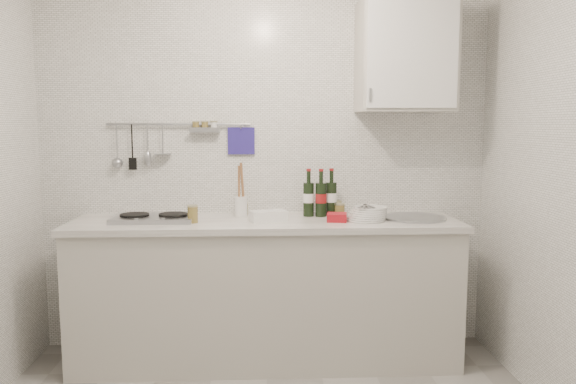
{
  "coord_description": "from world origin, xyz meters",
  "views": [
    {
      "loc": [
        -0.02,
        -2.4,
        1.52
      ],
      "look_at": [
        0.13,
        0.9,
        1.12
      ],
      "focal_mm": 35.0,
      "sensor_mm": 36.0,
      "label": 1
    }
  ],
  "objects_px": {
    "wall_cabinet": "(406,57)",
    "plate_stack_sink": "(368,214)",
    "wine_bottles": "(320,193)",
    "utensil_crock": "(241,204)",
    "plate_stack_hob": "(165,219)"
  },
  "relations": [
    {
      "from": "wine_bottles",
      "to": "utensil_crock",
      "type": "distance_m",
      "value": 0.53
    },
    {
      "from": "wine_bottles",
      "to": "plate_stack_hob",
      "type": "bearing_deg",
      "value": -172.09
    },
    {
      "from": "plate_stack_sink",
      "to": "utensil_crock",
      "type": "bearing_deg",
      "value": 166.21
    },
    {
      "from": "plate_stack_hob",
      "to": "utensil_crock",
      "type": "height_order",
      "value": "utensil_crock"
    },
    {
      "from": "utensil_crock",
      "to": "plate_stack_hob",
      "type": "bearing_deg",
      "value": -161.71
    },
    {
      "from": "wall_cabinet",
      "to": "wine_bottles",
      "type": "relative_size",
      "value": 2.26
    },
    {
      "from": "wall_cabinet",
      "to": "plate_stack_sink",
      "type": "height_order",
      "value": "wall_cabinet"
    },
    {
      "from": "wall_cabinet",
      "to": "wine_bottles",
      "type": "bearing_deg",
      "value": 178.62
    },
    {
      "from": "wall_cabinet",
      "to": "utensil_crock",
      "type": "distance_m",
      "value": 1.42
    },
    {
      "from": "wall_cabinet",
      "to": "plate_stack_hob",
      "type": "height_order",
      "value": "wall_cabinet"
    },
    {
      "from": "wall_cabinet",
      "to": "plate_stack_sink",
      "type": "xyz_separation_m",
      "value": [
        -0.26,
        -0.17,
        -0.99
      ]
    },
    {
      "from": "wall_cabinet",
      "to": "plate_stack_sink",
      "type": "bearing_deg",
      "value": -147.06
    },
    {
      "from": "plate_stack_sink",
      "to": "wall_cabinet",
      "type": "bearing_deg",
      "value": 32.94
    },
    {
      "from": "wine_bottles",
      "to": "utensil_crock",
      "type": "relative_size",
      "value": 0.88
    },
    {
      "from": "wine_bottles",
      "to": "wall_cabinet",
      "type": "bearing_deg",
      "value": -1.38
    }
  ]
}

